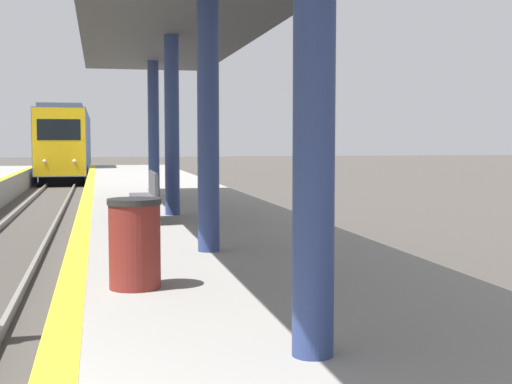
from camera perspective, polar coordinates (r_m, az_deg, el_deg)
The scene contains 4 objects.
train at distance 49.48m, azimuth -14.80°, elevation 3.80°, with size 2.71×23.17×4.39m.
station_canopy at distance 12.14m, azimuth -5.65°, elevation 13.71°, with size 3.52×19.18×3.78m.
trash_bin at distance 7.35m, azimuth -9.68°, elevation -4.06°, with size 0.55×0.55×0.92m.
bench at distance 13.29m, azimuth -8.73°, elevation -0.26°, with size 0.44×1.54×0.92m.
Camera 1 is at (1.95, -2.91, 2.48)m, focal length 50.00 mm.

